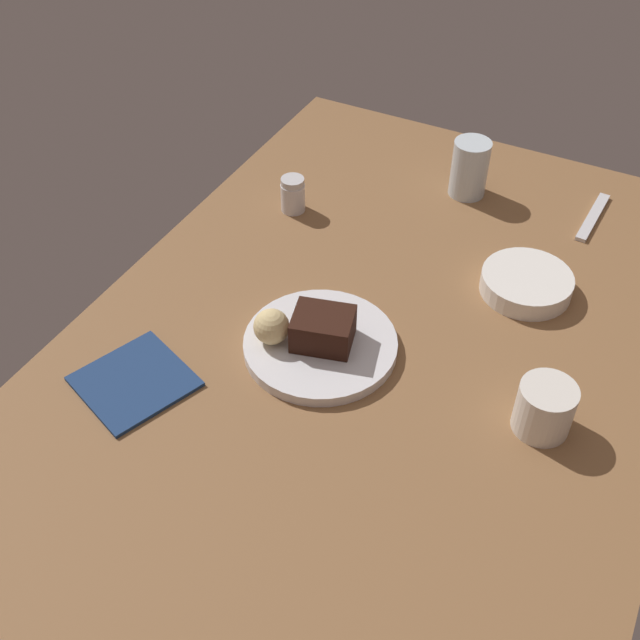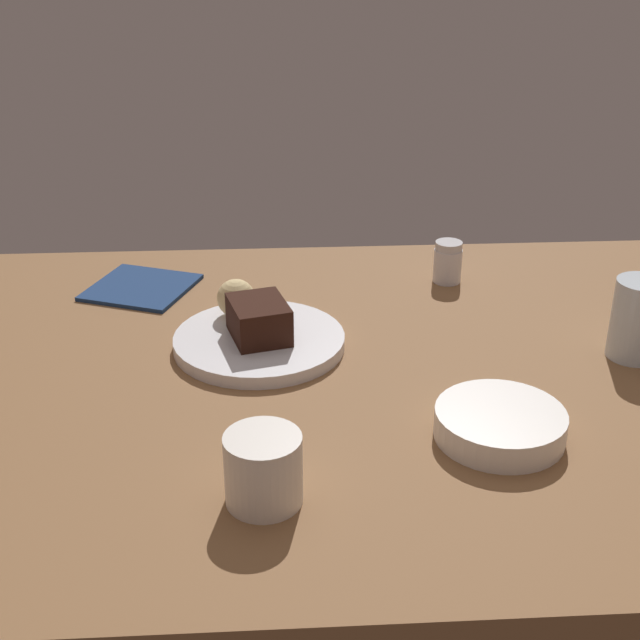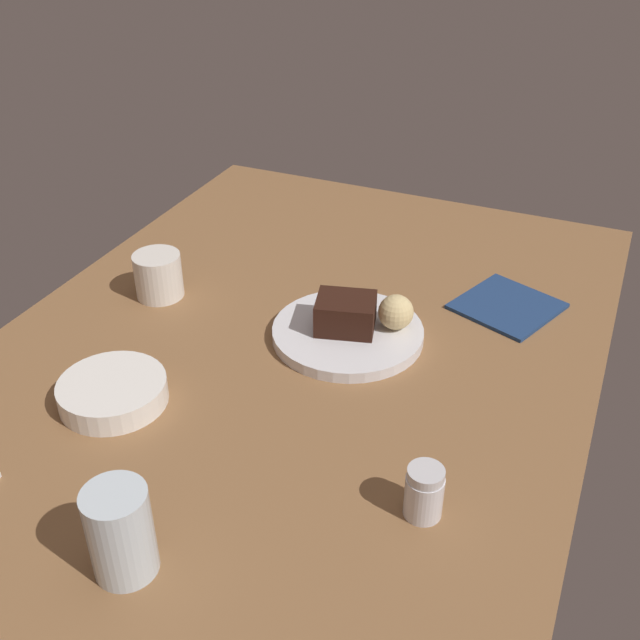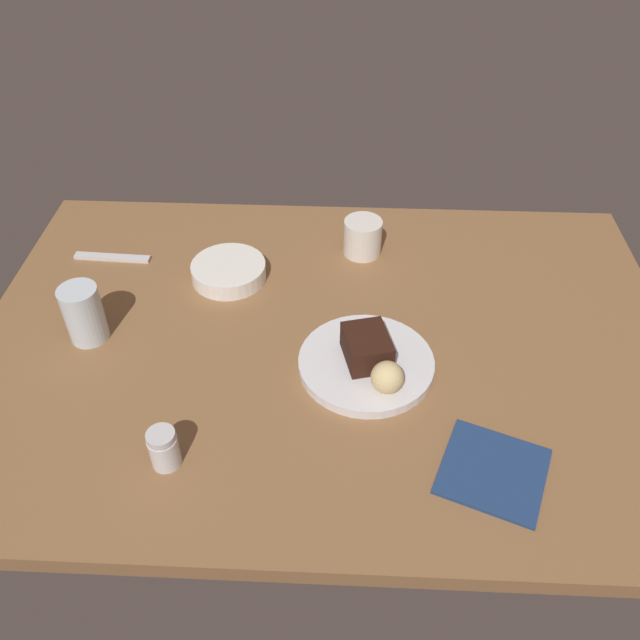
% 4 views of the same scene
% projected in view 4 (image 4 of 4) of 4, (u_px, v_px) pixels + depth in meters
% --- Properties ---
extents(dining_table, '(1.20, 0.84, 0.03)m').
position_uv_depth(dining_table, '(326.00, 345.00, 1.13)').
color(dining_table, brown).
rests_on(dining_table, ground).
extents(dessert_plate, '(0.22, 0.22, 0.02)m').
position_uv_depth(dessert_plate, '(366.00, 363.00, 1.06)').
color(dessert_plate, silver).
rests_on(dessert_plate, dining_table).
extents(chocolate_cake_slice, '(0.09, 0.10, 0.05)m').
position_uv_depth(chocolate_cake_slice, '(367.00, 347.00, 1.04)').
color(chocolate_cake_slice, black).
rests_on(chocolate_cake_slice, dessert_plate).
extents(bread_roll, '(0.05, 0.05, 0.05)m').
position_uv_depth(bread_roll, '(387.00, 377.00, 0.99)').
color(bread_roll, '#DBC184').
rests_on(bread_roll, dessert_plate).
extents(salt_shaker, '(0.04, 0.04, 0.06)m').
position_uv_depth(salt_shaker, '(164.00, 448.00, 0.91)').
color(salt_shaker, silver).
rests_on(salt_shaker, dining_table).
extents(water_glass, '(0.07, 0.07, 0.10)m').
position_uv_depth(water_glass, '(84.00, 314.00, 1.09)').
color(water_glass, silver).
rests_on(water_glass, dining_table).
extents(side_bowl, '(0.14, 0.14, 0.03)m').
position_uv_depth(side_bowl, '(229.00, 271.00, 1.23)').
color(side_bowl, white).
rests_on(side_bowl, dining_table).
extents(coffee_cup, '(0.07, 0.07, 0.07)m').
position_uv_depth(coffee_cup, '(363.00, 237.00, 1.28)').
color(coffee_cup, silver).
rests_on(coffee_cup, dining_table).
extents(dessert_spoon, '(0.15, 0.03, 0.01)m').
position_uv_depth(dessert_spoon, '(112.00, 257.00, 1.28)').
color(dessert_spoon, silver).
rests_on(dessert_spoon, dining_table).
extents(folded_napkin, '(0.18, 0.18, 0.01)m').
position_uv_depth(folded_napkin, '(493.00, 471.00, 0.91)').
color(folded_napkin, navy).
rests_on(folded_napkin, dining_table).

